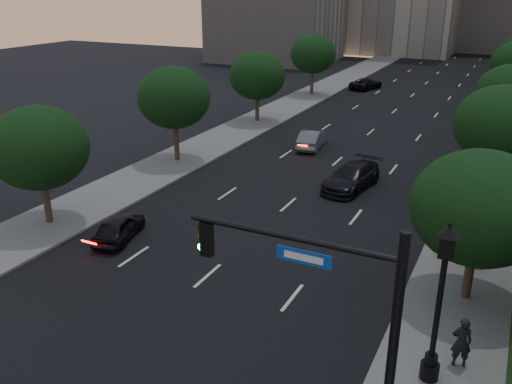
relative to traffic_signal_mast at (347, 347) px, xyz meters
The scene contains 22 objects.
ground 9.16m from the traffic_signal_mast, 167.43° to the left, with size 160.00×160.00×0.00m, color black.
road_surface 33.07m from the traffic_signal_mast, 104.43° to the left, with size 16.00×140.00×0.02m, color black.
sidewalk_right 32.10m from the traffic_signal_mast, 86.30° to the left, with size 4.50×140.00×0.15m, color slate.
sidewalk_left 36.96m from the traffic_signal_mast, 120.09° to the left, with size 4.50×140.00×0.15m, color slate.
office_block_filler 79.62m from the traffic_signal_mast, 115.46° to the left, with size 18.00×16.00×14.00m, color #A39D96.
tree_right_a 10.06m from the traffic_signal_mast, 77.89° to the left, with size 5.20×5.20×6.24m.
tree_right_b 21.94m from the traffic_signal_mast, 84.48° to the left, with size 5.20×5.20×6.74m.
tree_right_c 34.89m from the traffic_signal_mast, 86.54° to the left, with size 5.20×5.20×6.24m.
tree_left_a 20.09m from the traffic_signal_mast, 157.06° to the left, with size 5.00×5.00×6.34m.
tree_left_b 27.13m from the traffic_signal_mast, 133.00° to the left, with size 5.00×5.00×6.71m.
tree_left_c 37.68m from the traffic_signal_mast, 119.39° to the left, with size 5.00×5.00×6.34m.
tree_left_d 50.35m from the traffic_signal_mast, 111.55° to the left, with size 5.00×5.00×6.71m.
traffic_signal_mast is the anchor object (origin of this frame).
street_lamp 4.62m from the traffic_signal_mast, 69.00° to the left, with size 0.64×0.64×5.62m.
sedan_near_left 16.45m from the traffic_signal_mast, 150.13° to the left, with size 1.52×3.77×1.28m, color black.
sedan_mid_left 29.55m from the traffic_signal_mast, 112.16° to the left, with size 1.50×4.30×1.42m, color slate.
sedan_far_left 55.08m from the traffic_signal_mast, 104.72° to the left, with size 2.19×4.74×1.32m, color black.
sedan_near_right 21.05m from the traffic_signal_mast, 106.03° to the left, with size 2.11×5.20×1.51m, color black.
sedan_far_right 43.89m from the traffic_signal_mast, 91.56° to the left, with size 1.89×4.70×1.60m, color #5A5E63.
pedestrian_a 6.36m from the traffic_signal_mast, 65.74° to the left, with size 0.66×0.43×1.81m, color black.
pedestrian_b 13.35m from the traffic_signal_mast, 79.65° to the left, with size 0.89×0.70×1.84m, color black.
pedestrian_c 13.49m from the traffic_signal_mast, 86.14° to the left, with size 1.07×0.44×1.82m, color black.
Camera 1 is at (11.02, -12.63, 11.98)m, focal length 38.00 mm.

